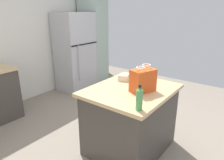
{
  "coord_description": "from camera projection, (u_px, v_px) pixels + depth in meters",
  "views": [
    {
      "loc": [
        -2.2,
        -1.41,
        1.81
      ],
      "look_at": [
        -0.12,
        0.17,
        0.92
      ],
      "focal_mm": 33.54,
      "sensor_mm": 36.0,
      "label": 1
    }
  ],
  "objects": [
    {
      "name": "kitchen_island",
      "position": [
        130.0,
        119.0,
        2.74
      ],
      "size": [
        1.12,
        0.94,
        0.87
      ],
      "color": "#423D38",
      "rests_on": "ground"
    },
    {
      "name": "refrigerator",
      "position": [
        75.0,
        52.0,
        4.79
      ],
      "size": [
        0.79,
        0.67,
        1.74
      ],
      "color": "#B7B7BC",
      "rests_on": "ground"
    },
    {
      "name": "back_wall",
      "position": [
        19.0,
        37.0,
        4.07
      ],
      "size": [
        5.21,
        0.13,
        2.58
      ],
      "color": "silver",
      "rests_on": "ground"
    },
    {
      "name": "bottle",
      "position": [
        139.0,
        99.0,
        2.02
      ],
      "size": [
        0.07,
        0.07,
        0.26
      ],
      "color": "#4C9956",
      "rests_on": "kitchen_island"
    },
    {
      "name": "tall_cabinet",
      "position": [
        93.0,
        39.0,
        5.2
      ],
      "size": [
        0.46,
        0.6,
        2.17
      ],
      "color": "#9EB2A8",
      "rests_on": "ground"
    },
    {
      "name": "shopping_bag",
      "position": [
        143.0,
        80.0,
        2.48
      ],
      "size": [
        0.33,
        0.26,
        0.32
      ],
      "color": "#DB511E",
      "rests_on": "kitchen_island"
    },
    {
      "name": "ground",
      "position": [
        126.0,
        139.0,
        3.05
      ],
      "size": [
        6.26,
        6.26,
        0.0
      ],
      "primitive_type": "plane",
      "color": "gray"
    },
    {
      "name": "small_box",
      "position": [
        124.0,
        77.0,
        2.89
      ],
      "size": [
        0.16,
        0.16,
        0.08
      ],
      "primitive_type": "cube",
      "rotation": [
        0.0,
        0.0,
        0.27
      ],
      "color": "beige",
      "rests_on": "kitchen_island"
    }
  ]
}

